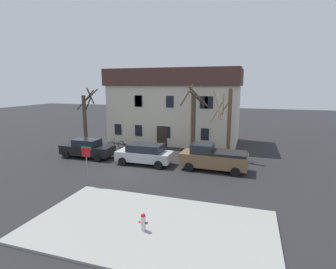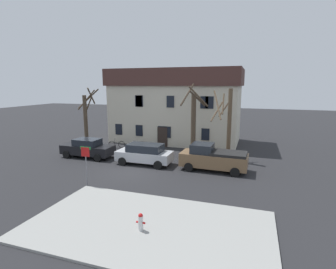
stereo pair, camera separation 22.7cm
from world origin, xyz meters
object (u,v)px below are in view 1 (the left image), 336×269
at_px(car_silver_wagon, 145,154).
at_px(street_sign_pole, 86,159).
at_px(pickup_truck_brown, 213,158).
at_px(fire_hydrant, 143,222).
at_px(tree_bare_near, 85,118).
at_px(car_black_sedan, 87,148).
at_px(tree_bare_far, 228,122).
at_px(bicycle_leaning, 116,144).
at_px(building_main, 175,105).
at_px(tree_bare_mid, 193,121).

distance_m(car_silver_wagon, street_sign_pole, 5.96).
bearing_deg(pickup_truck_brown, car_silver_wagon, -178.02).
bearing_deg(fire_hydrant, street_sign_pole, 144.55).
bearing_deg(tree_bare_near, car_black_sedan, -54.76).
bearing_deg(fire_hydrant, car_black_sedan, 134.35).
bearing_deg(street_sign_pole, pickup_truck_brown, 38.66).
xyz_separation_m(car_silver_wagon, street_sign_pole, (-1.66, -5.64, 0.95)).
bearing_deg(fire_hydrant, tree_bare_far, 79.67).
bearing_deg(tree_bare_far, bicycle_leaning, 174.83).
bearing_deg(car_black_sedan, tree_bare_near, 125.24).
bearing_deg(bicycle_leaning, pickup_truck_brown, -21.47).
bearing_deg(fire_hydrant, car_silver_wagon, 112.31).
xyz_separation_m(building_main, tree_bare_mid, (3.38, -5.65, -0.99)).
bearing_deg(tree_bare_far, car_silver_wagon, -151.89).
relative_size(car_silver_wagon, pickup_truck_brown, 0.90).
height_order(fire_hydrant, bicycle_leaning, bicycle_leaning).
height_order(car_silver_wagon, fire_hydrant, car_silver_wagon).
xyz_separation_m(car_black_sedan, pickup_truck_brown, (11.38, -0.09, 0.12)).
bearing_deg(street_sign_pole, tree_bare_far, 48.49).
xyz_separation_m(fire_hydrant, street_sign_pole, (-5.61, 4.00, 1.31)).
bearing_deg(building_main, pickup_truck_brown, -58.46).
bearing_deg(fire_hydrant, building_main, 102.17).
distance_m(tree_bare_near, car_silver_wagon, 9.32).
height_order(car_black_sedan, car_silver_wagon, car_silver_wagon).
distance_m(tree_bare_mid, pickup_truck_brown, 5.13).
distance_m(street_sign_pole, bicycle_leaning, 10.72).
bearing_deg(bicycle_leaning, tree_bare_near, -168.70).
height_order(tree_bare_far, car_black_sedan, tree_bare_far).
bearing_deg(building_main, tree_bare_mid, -59.12).
xyz_separation_m(car_black_sedan, car_silver_wagon, (5.74, -0.28, 0.04)).
bearing_deg(bicycle_leaning, car_silver_wagon, -40.93).
relative_size(building_main, car_silver_wagon, 3.19).
bearing_deg(fire_hydrant, tree_bare_near, 132.20).
xyz_separation_m(tree_bare_mid, tree_bare_far, (3.17, -0.71, 0.16)).
bearing_deg(street_sign_pole, tree_bare_mid, 63.69).
distance_m(car_silver_wagon, fire_hydrant, 10.42).
relative_size(tree_bare_mid, car_black_sedan, 1.38).
height_order(car_black_sedan, pickup_truck_brown, pickup_truck_brown).
height_order(building_main, tree_bare_mid, building_main).
relative_size(tree_bare_near, street_sign_pole, 2.38).
xyz_separation_m(tree_bare_far, street_sign_pole, (-7.98, -9.02, -1.51)).
bearing_deg(tree_bare_mid, car_black_sedan, -156.82).
distance_m(tree_bare_far, bicycle_leaning, 11.84).
relative_size(tree_bare_near, fire_hydrant, 7.73).
relative_size(tree_bare_far, car_black_sedan, 1.29).
xyz_separation_m(car_silver_wagon, fire_hydrant, (3.95, -9.64, -0.36)).
bearing_deg(building_main, tree_bare_near, -143.28).
relative_size(pickup_truck_brown, street_sign_pole, 1.95).
relative_size(street_sign_pole, bicycle_leaning, 1.54).
height_order(tree_bare_near, tree_bare_far, tree_bare_near).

